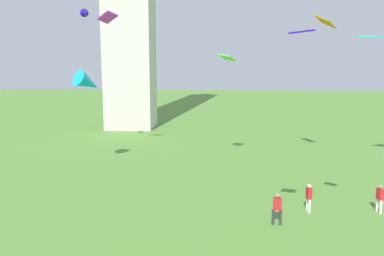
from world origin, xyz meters
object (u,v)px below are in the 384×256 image
at_px(kite_flying_6, 108,17).
at_px(person_1, 380,197).
at_px(kite_flying_2, 227,58).
at_px(kite_flying_7, 302,32).
at_px(person_2, 277,207).
at_px(kite_flying_3, 85,13).
at_px(kite_flying_1, 325,21).
at_px(kite_flying_5, 370,36).
at_px(person_0, 309,196).
at_px(kite_flying_0, 88,83).

bearing_deg(kite_flying_6, person_1, 4.97).
height_order(kite_flying_2, kite_flying_7, kite_flying_7).
height_order(person_2, kite_flying_3, kite_flying_3).
bearing_deg(person_1, kite_flying_3, -130.36).
distance_m(kite_flying_1, kite_flying_5, 15.00).
bearing_deg(kite_flying_7, kite_flying_1, 93.56).
bearing_deg(kite_flying_1, person_0, -45.90).
bearing_deg(kite_flying_0, kite_flying_6, -67.13).
distance_m(kite_flying_0, kite_flying_6, 6.42).
relative_size(person_2, kite_flying_5, 1.78).
bearing_deg(kite_flying_3, kite_flying_2, -33.03).
bearing_deg(kite_flying_0, kite_flying_5, -178.45).
relative_size(kite_flying_1, kite_flying_3, 1.60).
height_order(kite_flying_1, kite_flying_3, kite_flying_3).
height_order(person_2, kite_flying_6, kite_flying_6).
distance_m(person_1, kite_flying_5, 10.95).
bearing_deg(kite_flying_6, kite_flying_1, 30.28).
distance_m(kite_flying_3, kite_flying_5, 25.77).
distance_m(kite_flying_5, kite_flying_6, 23.31).
bearing_deg(kite_flying_0, kite_flying_3, -32.89).
bearing_deg(person_0, kite_flying_0, -123.53).
relative_size(kite_flying_2, kite_flying_7, 1.57).
bearing_deg(kite_flying_6, person_0, -1.95).
height_order(person_2, kite_flying_0, kite_flying_0).
relative_size(kite_flying_1, kite_flying_5, 2.04).
height_order(person_1, kite_flying_7, kite_flying_7).
distance_m(kite_flying_0, kite_flying_3, 7.49).
height_order(kite_flying_0, kite_flying_6, kite_flying_6).
xyz_separation_m(kite_flying_1, kite_flying_3, (-20.47, 2.67, 1.11)).
bearing_deg(kite_flying_5, kite_flying_7, -109.53).
height_order(person_0, kite_flying_7, kite_flying_7).
bearing_deg(person_2, kite_flying_1, 73.95).
height_order(person_1, kite_flying_2, kite_flying_2).
bearing_deg(kite_flying_0, kite_flying_2, -131.86).
relative_size(person_2, kite_flying_6, 0.94).
xyz_separation_m(person_1, kite_flying_0, (-20.37, 8.18, 6.37)).
distance_m(kite_flying_2, kite_flying_7, 17.07).
bearing_deg(kite_flying_2, kite_flying_5, -131.78).
bearing_deg(kite_flying_0, kite_flying_1, -136.37).
relative_size(person_1, kite_flying_2, 0.95).
xyz_separation_m(person_1, kite_flying_7, (-6.48, -6.81, 9.36)).
relative_size(kite_flying_0, kite_flying_2, 1.51).
xyz_separation_m(kite_flying_1, kite_flying_7, (-5.16, -16.60, -1.89)).
distance_m(kite_flying_1, kite_flying_6, 18.21).
relative_size(kite_flying_0, kite_flying_7, 2.38).
bearing_deg(kite_flying_3, person_1, -51.94).
bearing_deg(kite_flying_0, person_0, -168.60).
height_order(person_2, kite_flying_2, kite_flying_2).
distance_m(kite_flying_0, kite_flying_7, 20.65).
bearing_deg(person_1, kite_flying_2, -148.34).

